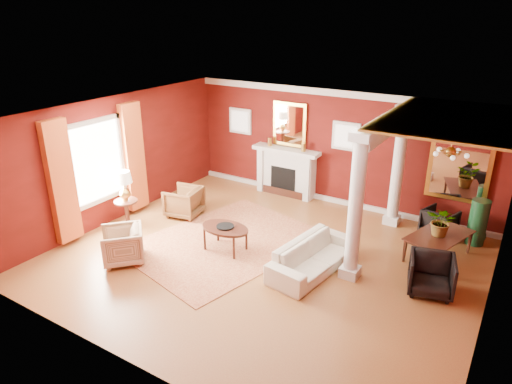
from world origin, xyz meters
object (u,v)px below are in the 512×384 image
Objects in this scene: sofa at (314,252)px; coffee_table at (225,229)px; dining_table at (440,240)px; armchair_leopard at (184,200)px; armchair_stripe at (122,244)px; side_table at (124,190)px.

coffee_table is (-1.89, -0.24, 0.08)m from sofa.
dining_table is at bearing 27.34° from coffee_table.
dining_table is (5.69, 1.10, 0.01)m from armchair_leopard.
sofa is 1.91m from coffee_table.
sofa is 1.41× the size of dining_table.
armchair_stripe is (0.39, -2.33, -0.00)m from armchair_leopard.
sofa is at bearing 7.22° from coffee_table.
coffee_table is 0.79× the size of side_table.
side_table reaches higher than sofa.
sofa reaches higher than armchair_stripe.
coffee_table is (1.46, 1.44, 0.09)m from armchair_stripe.
armchair_stripe is at bearing 140.58° from dining_table.
side_table reaches higher than armchair_leopard.
coffee_table is 4.32m from dining_table.
armchair_stripe is at bearing -135.36° from coffee_table.
armchair_leopard is 1.43m from side_table.
side_table is (-4.51, -0.47, 0.47)m from sofa.
side_table is 6.85m from dining_table.
armchair_stripe is 0.75× the size of coffee_table.
armchair_leopard is at bearing 55.36° from side_table.
sofa reaches higher than coffee_table.
dining_table reaches higher than sofa.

